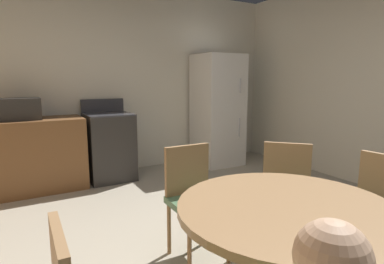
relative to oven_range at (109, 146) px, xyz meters
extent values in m
plane|color=#A89E89|center=(0.17, -2.44, -0.47)|extent=(14.00, 14.00, 0.00)
cube|color=silver|center=(0.17, 0.40, 0.88)|extent=(5.61, 0.12, 2.70)
cube|color=#2D2B28|center=(0.00, 0.00, -0.02)|extent=(0.60, 0.60, 0.90)
cube|color=#38383D|center=(0.00, 0.00, 0.44)|extent=(0.60, 0.60, 0.02)
cube|color=#38383D|center=(0.00, 0.28, 0.54)|extent=(0.60, 0.04, 0.18)
cube|color=white|center=(1.76, -0.05, 0.41)|extent=(0.68, 0.66, 1.76)
cylinder|color=#B2B2B7|center=(1.94, -0.39, 0.81)|extent=(0.02, 0.02, 0.22)
cylinder|color=#B2B2B7|center=(1.94, -0.39, 0.16)|extent=(0.02, 0.02, 0.30)
cube|color=#2D2B28|center=(-1.05, 0.00, 0.56)|extent=(0.44, 0.32, 0.26)
cylinder|color=#9E754C|center=(0.03, -3.23, 0.27)|extent=(1.12, 1.12, 0.04)
cylinder|color=#9E754C|center=(0.21, -2.51, -0.25)|extent=(0.03, 0.03, 0.43)
cylinder|color=#9E754C|center=(-0.13, -2.51, -0.25)|extent=(0.03, 0.03, 0.43)
cylinder|color=#9E754C|center=(0.21, -2.17, -0.25)|extent=(0.03, 0.03, 0.43)
cylinder|color=#9E754C|center=(-0.13, -2.17, -0.25)|extent=(0.03, 0.03, 0.43)
cube|color=#4C704C|center=(0.04, -2.34, -0.02)|extent=(0.40, 0.40, 0.05)
cube|color=#9E754C|center=(0.04, -2.16, 0.19)|extent=(0.38, 0.04, 0.42)
cylinder|color=#9E754C|center=(0.67, -2.85, -0.25)|extent=(0.03, 0.03, 0.43)
cylinder|color=#9E754C|center=(0.44, -2.61, -0.25)|extent=(0.03, 0.03, 0.43)
cylinder|color=#9E754C|center=(0.92, -2.62, -0.25)|extent=(0.03, 0.03, 0.43)
cylinder|color=#9E754C|center=(0.68, -2.37, -0.25)|extent=(0.03, 0.03, 0.43)
cube|color=#4C704C|center=(0.68, -2.61, -0.02)|extent=(0.57, 0.57, 0.05)
cube|color=#9E754C|center=(0.81, -2.49, 0.19)|extent=(0.29, 0.30, 0.42)
cylinder|color=#9E754C|center=(0.74, -3.00, -0.25)|extent=(0.03, 0.03, 0.43)
cylinder|color=#9E754C|center=(1.08, -2.97, -0.25)|extent=(0.03, 0.03, 0.43)
cube|color=#4C704C|center=(0.92, -3.15, -0.02)|extent=(0.43, 0.43, 0.05)
sphere|color=#D6A884|center=(-0.56, -3.92, 0.54)|extent=(0.17, 0.17, 0.17)
camera|label=1|loc=(-1.15, -4.33, 0.93)|focal=30.01mm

